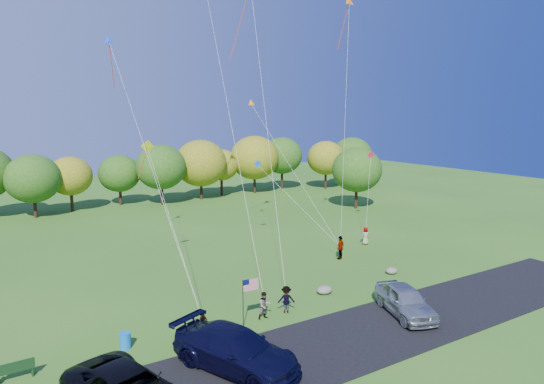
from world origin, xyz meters
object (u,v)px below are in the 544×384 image
(minivan_silver, at_px, (405,300))
(trash_barrel, at_px, (125,341))
(flyer_d, at_px, (340,247))
(flyer_b, at_px, (265,305))
(minivan_navy, at_px, (236,350))
(flyer_e, at_px, (365,236))
(park_bench, at_px, (15,370))
(flyer_a, at_px, (203,326))
(flyer_c, at_px, (286,299))

(minivan_silver, distance_m, trash_barrel, 15.47)
(flyer_d, bearing_deg, trash_barrel, -8.33)
(flyer_b, xyz_separation_m, trash_barrel, (-7.67, 0.66, -0.38))
(minivan_navy, relative_size, minivan_silver, 1.28)
(flyer_e, distance_m, park_bench, 29.44)
(minivan_silver, xyz_separation_m, park_bench, (-19.66, 4.20, -0.43))
(flyer_b, bearing_deg, flyer_a, -170.33)
(flyer_b, bearing_deg, flyer_c, 4.37)
(minivan_navy, distance_m, flyer_d, 18.33)
(flyer_a, bearing_deg, flyer_e, 0.96)
(flyer_a, distance_m, flyer_d, 16.59)
(park_bench, bearing_deg, trash_barrel, 2.95)
(minivan_navy, distance_m, flyer_b, 5.69)
(minivan_silver, height_order, trash_barrel, minivan_silver)
(flyer_c, height_order, flyer_d, flyer_d)
(minivan_navy, bearing_deg, flyer_a, 67.37)
(flyer_a, distance_m, trash_barrel, 3.88)
(park_bench, distance_m, trash_barrel, 4.90)
(flyer_c, relative_size, flyer_d, 0.85)
(flyer_e, height_order, park_bench, flyer_e)
(minivan_silver, height_order, park_bench, minivan_silver)
(minivan_silver, distance_m, park_bench, 20.11)
(flyer_a, distance_m, flyer_b, 4.06)
(trash_barrel, bearing_deg, park_bench, -175.82)
(flyer_e, bearing_deg, flyer_a, 46.19)
(flyer_c, bearing_deg, trash_barrel, 23.63)
(minivan_navy, xyz_separation_m, minivan_silver, (11.08, 0.16, -0.08))
(flyer_b, bearing_deg, flyer_e, 30.51)
(flyer_c, xyz_separation_m, trash_barrel, (-9.20, 0.58, -0.40))
(minivan_navy, relative_size, park_bench, 3.98)
(flyer_b, bearing_deg, park_bench, -179.76)
(flyer_d, bearing_deg, minivan_silver, 43.75)
(flyer_e, xyz_separation_m, trash_barrel, (-23.34, -8.00, -0.37))
(flyer_d, bearing_deg, minivan_navy, 9.47)
(flyer_c, bearing_deg, park_bench, 26.33)
(flyer_c, height_order, flyer_e, flyer_c)
(flyer_d, relative_size, trash_barrel, 2.33)
(minivan_silver, xyz_separation_m, flyer_b, (-7.10, 3.90, -0.12))
(flyer_a, height_order, flyer_e, flyer_a)
(flyer_c, distance_m, flyer_d, 11.45)
(flyer_d, xyz_separation_m, park_bench, (-23.56, -6.21, -0.48))
(flyer_b, relative_size, flyer_e, 1.01)
(flyer_b, bearing_deg, minivan_navy, -132.85)
(flyer_b, height_order, flyer_c, flyer_c)
(flyer_a, height_order, flyer_b, flyer_b)
(flyer_b, height_order, flyer_d, flyer_d)
(flyer_a, bearing_deg, minivan_navy, -113.60)
(minivan_silver, bearing_deg, park_bench, -172.61)
(flyer_a, relative_size, flyer_b, 0.99)
(park_bench, xyz_separation_m, trash_barrel, (4.89, 0.36, -0.06))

